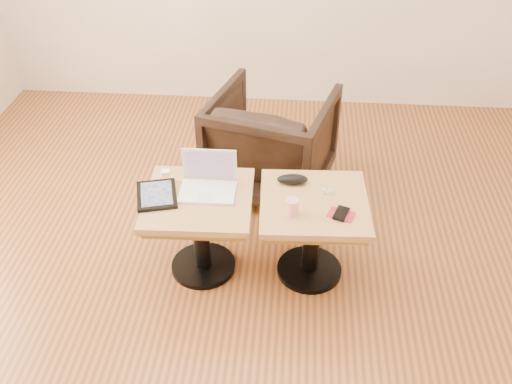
# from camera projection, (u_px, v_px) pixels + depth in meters

# --- Properties ---
(room_shell) EXTENTS (4.52, 4.52, 2.71)m
(room_shell) POSITION_uv_depth(u_px,v_px,m) (242.00, 58.00, 2.44)
(room_shell) COLOR brown
(room_shell) RESTS_ON ground
(side_table_left) EXTENTS (0.59, 0.59, 0.52)m
(side_table_left) POSITION_uv_depth(u_px,v_px,m) (200.00, 216.00, 3.10)
(side_table_left) COLOR black
(side_table_left) RESTS_ON ground
(side_table_right) EXTENTS (0.59, 0.59, 0.52)m
(side_table_right) POSITION_uv_depth(u_px,v_px,m) (313.00, 220.00, 3.07)
(side_table_right) COLOR black
(side_table_right) RESTS_ON ground
(laptop) EXTENTS (0.30, 0.23, 0.21)m
(laptop) POSITION_uv_depth(u_px,v_px,m) (208.00, 183.00, 3.05)
(laptop) COLOR white
(laptop) RESTS_ON side_table_left
(tablet) EXTENTS (0.27, 0.30, 0.02)m
(tablet) POSITION_uv_depth(u_px,v_px,m) (157.00, 195.00, 3.02)
(tablet) COLOR black
(tablet) RESTS_ON side_table_left
(charging_adapter) EXTENTS (0.05, 0.05, 0.03)m
(charging_adapter) POSITION_uv_depth(u_px,v_px,m) (165.00, 173.00, 3.19)
(charging_adapter) COLOR white
(charging_adapter) RESTS_ON side_table_left
(glasses_case) EXTENTS (0.17, 0.09, 0.05)m
(glasses_case) POSITION_uv_depth(u_px,v_px,m) (292.00, 179.00, 3.11)
(glasses_case) COLOR black
(glasses_case) RESTS_ON side_table_right
(striped_cup) EXTENTS (0.09, 0.09, 0.09)m
(striped_cup) POSITION_uv_depth(u_px,v_px,m) (292.00, 207.00, 2.88)
(striped_cup) COLOR #E84F5E
(striped_cup) RESTS_ON side_table_right
(earbuds_tangle) EXTENTS (0.07, 0.05, 0.01)m
(earbuds_tangle) POSITION_uv_depth(u_px,v_px,m) (328.00, 192.00, 3.05)
(earbuds_tangle) COLOR white
(earbuds_tangle) RESTS_ON side_table_right
(phone_on_sleeve) EXTENTS (0.15, 0.13, 0.02)m
(phone_on_sleeve) POSITION_uv_depth(u_px,v_px,m) (341.00, 214.00, 2.90)
(phone_on_sleeve) COLOR #7F0603
(phone_on_sleeve) RESTS_ON side_table_right
(armchair) EXTENTS (0.92, 0.94, 0.70)m
(armchair) POSITION_uv_depth(u_px,v_px,m) (272.00, 142.00, 3.80)
(armchair) COLOR black
(armchair) RESTS_ON ground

